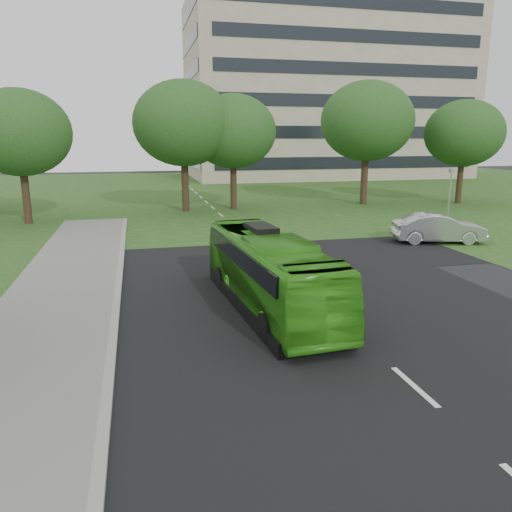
# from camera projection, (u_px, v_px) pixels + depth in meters

# --- Properties ---
(ground) EXTENTS (160.00, 160.00, 0.00)m
(ground) POSITION_uv_depth(u_px,v_px,m) (376.00, 353.00, 13.78)
(ground) COLOR black
(ground) RESTS_ON ground
(street_surfaces) EXTENTS (120.00, 120.00, 0.15)m
(street_surfaces) POSITION_uv_depth(u_px,v_px,m) (223.00, 221.00, 35.22)
(street_surfaces) COLOR black
(street_surfaces) RESTS_ON ground
(office_building) EXTENTS (40.10, 20.10, 25.00)m
(office_building) POSITION_uv_depth(u_px,v_px,m) (325.00, 92.00, 74.48)
(office_building) COLOR gray
(office_building) RESTS_ON ground
(tree_park_a) EXTENTS (6.78, 6.78, 9.01)m
(tree_park_a) POSITION_uv_depth(u_px,v_px,m) (19.00, 133.00, 33.12)
(tree_park_a) COLOR black
(tree_park_a) RESTS_ON ground
(tree_park_b) EXTENTS (7.76, 7.76, 10.17)m
(tree_park_b) POSITION_uv_depth(u_px,v_px,m) (183.00, 124.00, 38.65)
(tree_park_b) COLOR black
(tree_park_b) RESTS_ON ground
(tree_park_c) EXTENTS (6.96, 6.96, 9.25)m
(tree_park_c) POSITION_uv_depth(u_px,v_px,m) (233.00, 131.00, 40.13)
(tree_park_c) COLOR black
(tree_park_c) RESTS_ON ground
(tree_park_d) EXTENTS (8.00, 8.00, 10.58)m
(tree_park_d) POSITION_uv_depth(u_px,v_px,m) (367.00, 121.00, 42.91)
(tree_park_d) COLOR black
(tree_park_d) RESTS_ON ground
(tree_park_e) EXTENTS (6.80, 6.80, 9.06)m
(tree_park_e) POSITION_uv_depth(u_px,v_px,m) (464.00, 133.00, 43.76)
(tree_park_e) COLOR black
(tree_park_e) RESTS_ON ground
(bus) EXTENTS (2.85, 9.41, 2.58)m
(bus) POSITION_uv_depth(u_px,v_px,m) (269.00, 272.00, 17.16)
(bus) COLOR green
(bus) RESTS_ON ground
(sedan) EXTENTS (5.31, 2.94, 1.66)m
(sedan) POSITION_uv_depth(u_px,v_px,m) (438.00, 228.00, 28.05)
(sedan) COLOR #B3B4B8
(sedan) RESTS_ON ground
(camera_pole) EXTENTS (0.37, 0.34, 3.67)m
(camera_pole) POSITION_uv_depth(u_px,v_px,m) (450.00, 187.00, 35.13)
(camera_pole) COLOR gray
(camera_pole) RESTS_ON ground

